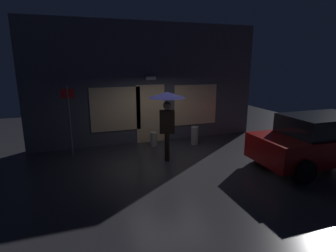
{
  "coord_description": "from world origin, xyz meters",
  "views": [
    {
      "loc": [
        -2.69,
        -7.5,
        3.04
      ],
      "look_at": [
        -0.03,
        0.08,
        1.1
      ],
      "focal_mm": 28.67,
      "sensor_mm": 36.0,
      "label": 1
    }
  ],
  "objects_px": {
    "person_with_umbrella": "(167,107)",
    "sidewalk_bollard": "(154,139)",
    "parked_car": "(321,140)",
    "street_sign_post": "(69,117)",
    "sidewalk_bollard_2": "(195,136)"
  },
  "relations": [
    {
      "from": "person_with_umbrella",
      "to": "sidewalk_bollard",
      "type": "distance_m",
      "value": 2.08
    },
    {
      "from": "person_with_umbrella",
      "to": "sidewalk_bollard",
      "type": "relative_size",
      "value": 4.14
    },
    {
      "from": "person_with_umbrella",
      "to": "parked_car",
      "type": "relative_size",
      "value": 0.52
    },
    {
      "from": "street_sign_post",
      "to": "parked_car",
      "type": "bearing_deg",
      "value": -25.58
    },
    {
      "from": "person_with_umbrella",
      "to": "sidewalk_bollard_2",
      "type": "height_order",
      "value": "person_with_umbrella"
    },
    {
      "from": "sidewalk_bollard",
      "to": "person_with_umbrella",
      "type": "bearing_deg",
      "value": -90.15
    },
    {
      "from": "person_with_umbrella",
      "to": "sidewalk_bollard",
      "type": "bearing_deg",
      "value": 108.27
    },
    {
      "from": "street_sign_post",
      "to": "sidewalk_bollard_2",
      "type": "bearing_deg",
      "value": -2.5
    },
    {
      "from": "street_sign_post",
      "to": "sidewalk_bollard_2",
      "type": "distance_m",
      "value": 4.46
    },
    {
      "from": "parked_car",
      "to": "street_sign_post",
      "type": "relative_size",
      "value": 1.78
    },
    {
      "from": "parked_car",
      "to": "sidewalk_bollard_2",
      "type": "distance_m",
      "value": 4.12
    },
    {
      "from": "parked_car",
      "to": "sidewalk_bollard",
      "type": "xyz_separation_m",
      "value": [
        -4.13,
        3.45,
        -0.52
      ]
    },
    {
      "from": "sidewalk_bollard_2",
      "to": "person_with_umbrella",
      "type": "bearing_deg",
      "value": -141.28
    },
    {
      "from": "person_with_umbrella",
      "to": "sidewalk_bollard_2",
      "type": "distance_m",
      "value": 2.35
    },
    {
      "from": "person_with_umbrella",
      "to": "sidewalk_bollard_2",
      "type": "relative_size",
      "value": 3.16
    }
  ]
}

